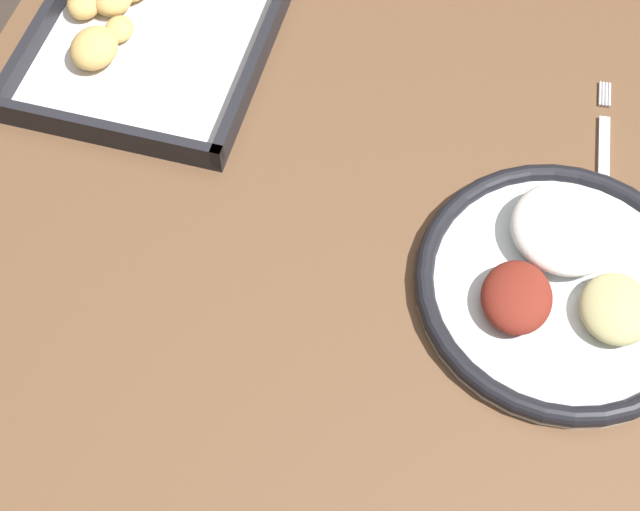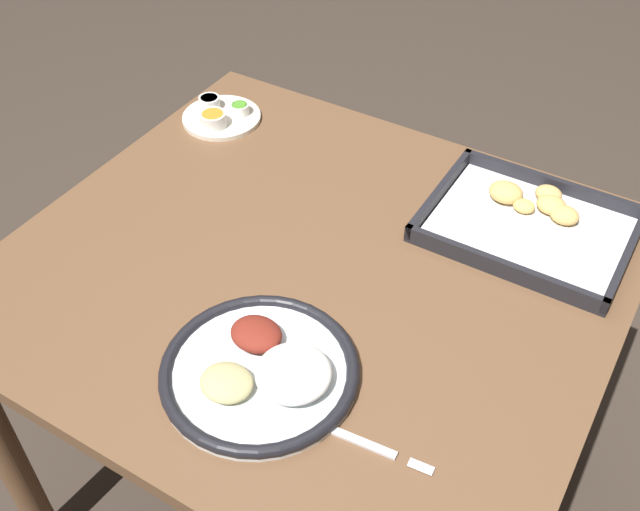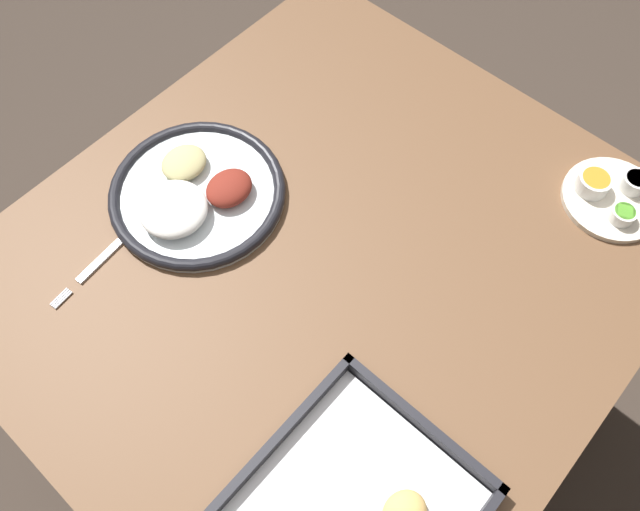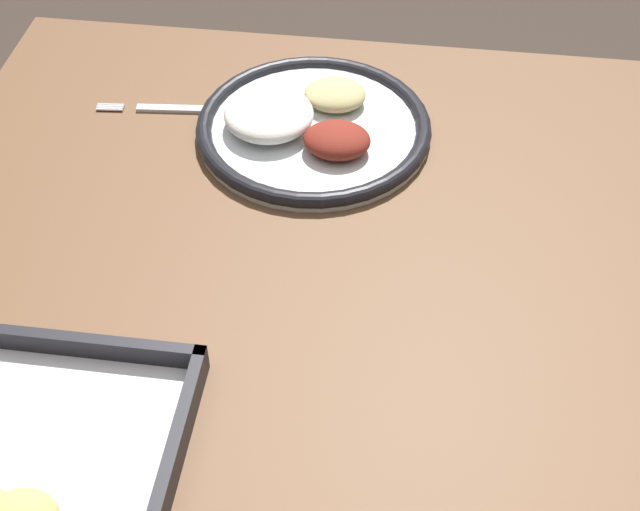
% 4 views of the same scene
% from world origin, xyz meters
% --- Properties ---
extents(dining_table, '(1.00, 0.92, 0.73)m').
position_xyz_m(dining_table, '(0.00, 0.00, 0.62)').
color(dining_table, brown).
rests_on(dining_table, ground_plane).
extents(dinner_plate, '(0.30, 0.30, 0.05)m').
position_xyz_m(dinner_plate, '(0.06, -0.24, 0.75)').
color(dinner_plate, silver).
rests_on(dinner_plate, dining_table).
extents(fork, '(0.20, 0.03, 0.00)m').
position_xyz_m(fork, '(0.24, -0.26, 0.74)').
color(fork, silver).
rests_on(fork, dining_table).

